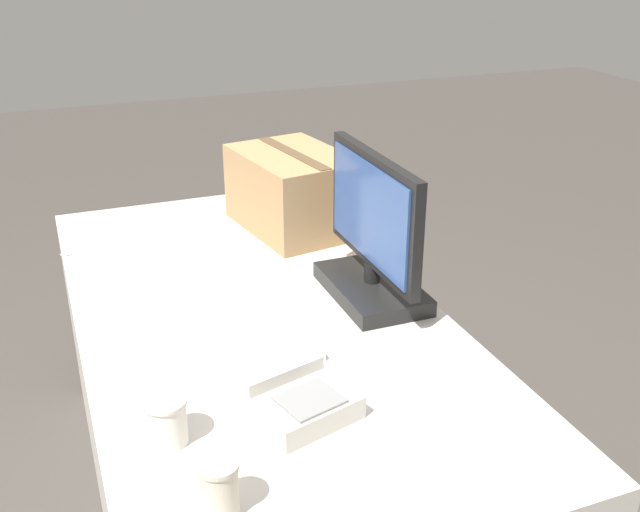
% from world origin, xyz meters
% --- Properties ---
extents(office_desk, '(1.80, 0.90, 0.75)m').
position_xyz_m(office_desk, '(0.00, 0.00, 0.37)').
color(office_desk, beige).
rests_on(office_desk, ground_plane).
extents(monitor, '(0.48, 0.21, 0.39)m').
position_xyz_m(monitor, '(0.04, 0.31, 0.90)').
color(monitor, black).
rests_on(monitor, office_desk).
extents(keyboard, '(0.46, 0.17, 0.03)m').
position_xyz_m(keyboard, '(0.07, 0.00, 0.76)').
color(keyboard, silver).
rests_on(keyboard, office_desk).
extents(desk_phone, '(0.23, 0.24, 0.08)m').
position_xyz_m(desk_phone, '(0.46, -0.05, 0.78)').
color(desk_phone, beige).
rests_on(desk_phone, office_desk).
extents(paper_cup_left, '(0.09, 0.09, 0.10)m').
position_xyz_m(paper_cup_left, '(0.46, -0.32, 0.80)').
color(paper_cup_left, white).
rests_on(paper_cup_left, office_desk).
extents(paper_cup_right, '(0.08, 0.08, 0.11)m').
position_xyz_m(paper_cup_right, '(0.68, -0.27, 0.80)').
color(paper_cup_right, beige).
rests_on(paper_cup_right, office_desk).
extents(spoon, '(0.05, 0.17, 0.00)m').
position_xyz_m(spoon, '(-0.54, -0.40, 0.75)').
color(spoon, '#B2B2B7').
rests_on(spoon, office_desk).
extents(cardboard_box, '(0.47, 0.37, 0.25)m').
position_xyz_m(cardboard_box, '(-0.51, 0.28, 0.87)').
color(cardboard_box, tan).
rests_on(cardboard_box, office_desk).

